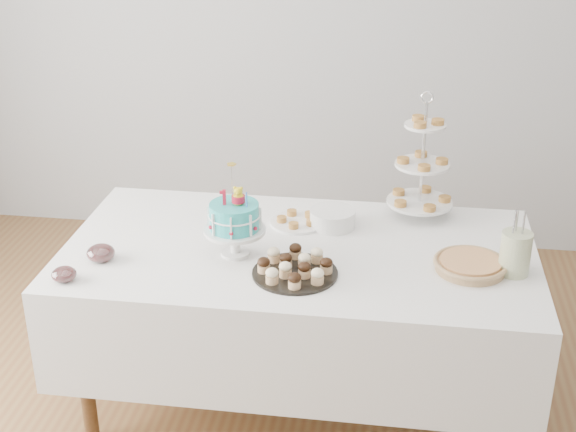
# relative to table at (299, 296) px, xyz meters

# --- Properties ---
(walls) EXTENTS (5.04, 4.04, 2.70)m
(walls) POSITION_rel_table_xyz_m (0.00, -0.30, 0.81)
(walls) COLOR #ADAFB3
(walls) RESTS_ON floor
(table) EXTENTS (1.92, 1.02, 0.77)m
(table) POSITION_rel_table_xyz_m (0.00, 0.00, 0.00)
(table) COLOR silver
(table) RESTS_ON floor
(birthday_cake) EXTENTS (0.25, 0.25, 0.38)m
(birthday_cake) POSITION_rel_table_xyz_m (-0.24, -0.10, 0.33)
(birthday_cake) COLOR white
(birthday_cake) RESTS_ON table
(cupcake_tray) EXTENTS (0.33, 0.33, 0.08)m
(cupcake_tray) POSITION_rel_table_xyz_m (0.01, -0.22, 0.26)
(cupcake_tray) COLOR black
(cupcake_tray) RESTS_ON table
(pie) EXTENTS (0.29, 0.29, 0.05)m
(pie) POSITION_rel_table_xyz_m (0.68, -0.09, 0.25)
(pie) COLOR #A7815B
(pie) RESTS_ON table
(tiered_stand) EXTENTS (0.29, 0.29, 0.57)m
(tiered_stand) POSITION_rel_table_xyz_m (0.48, 0.40, 0.46)
(tiered_stand) COLOR silver
(tiered_stand) RESTS_ON table
(plate_stack) EXTENTS (0.20, 0.20, 0.08)m
(plate_stack) POSITION_rel_table_xyz_m (0.12, 0.23, 0.27)
(plate_stack) COLOR white
(plate_stack) RESTS_ON table
(pastry_plate) EXTENTS (0.24, 0.24, 0.04)m
(pastry_plate) POSITION_rel_table_xyz_m (-0.04, 0.23, 0.24)
(pastry_plate) COLOR white
(pastry_plate) RESTS_ON table
(jam_bowl_a) EXTENTS (0.09, 0.09, 0.06)m
(jam_bowl_a) POSITION_rel_table_xyz_m (-0.84, -0.40, 0.25)
(jam_bowl_a) COLOR silver
(jam_bowl_a) RESTS_ON table
(jam_bowl_b) EXTENTS (0.11, 0.11, 0.07)m
(jam_bowl_b) POSITION_rel_table_xyz_m (-0.76, -0.22, 0.26)
(jam_bowl_b) COLOR silver
(jam_bowl_b) RESTS_ON table
(utensil_pitcher) EXTENTS (0.12, 0.12, 0.26)m
(utensil_pitcher) POSITION_rel_table_xyz_m (0.84, -0.09, 0.32)
(utensil_pitcher) COLOR beige
(utensil_pitcher) RESTS_ON table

